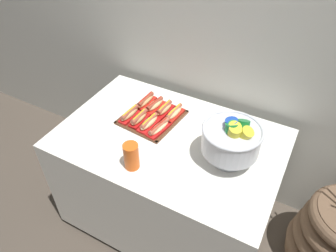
# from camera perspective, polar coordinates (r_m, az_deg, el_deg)

# --- Properties ---
(ground_plane) EXTENTS (10.00, 10.00, 0.00)m
(ground_plane) POSITION_cam_1_polar(r_m,az_deg,el_deg) (2.49, 0.21, -15.60)
(ground_plane) COLOR #4C4238
(back_wall) EXTENTS (6.00, 0.10, 2.60)m
(back_wall) POSITION_cam_1_polar(r_m,az_deg,el_deg) (2.04, 8.10, 18.07)
(back_wall) COLOR beige
(back_wall) RESTS_ON ground_plane
(buffet_table) EXTENTS (1.33, 0.87, 0.80)m
(buffet_table) POSITION_cam_1_polar(r_m,az_deg,el_deg) (2.16, 0.24, -9.47)
(buffet_table) COLOR white
(buffet_table) RESTS_ON ground_plane
(serving_tray) EXTENTS (0.36, 0.39, 0.01)m
(serving_tray) POSITION_cam_1_polar(r_m,az_deg,el_deg) (2.02, -2.88, 1.55)
(serving_tray) COLOR #56331E
(serving_tray) RESTS_ON buffet_table
(hot_dog_0) EXTENTS (0.07, 0.17, 0.06)m
(hot_dog_0) POSITION_cam_1_polar(r_m,az_deg,el_deg) (2.00, -6.90, 2.15)
(hot_dog_0) COLOR red
(hot_dog_0) RESTS_ON serving_tray
(hot_dog_1) EXTENTS (0.07, 0.16, 0.06)m
(hot_dog_1) POSITION_cam_1_polar(r_m,az_deg,el_deg) (1.97, -5.21, 1.41)
(hot_dog_1) COLOR #B21414
(hot_dog_1) RESTS_ON serving_tray
(hot_dog_2) EXTENTS (0.08, 0.18, 0.06)m
(hot_dog_2) POSITION_cam_1_polar(r_m,az_deg,el_deg) (1.93, -3.45, 0.58)
(hot_dog_2) COLOR red
(hot_dog_2) RESTS_ON serving_tray
(hot_dog_3) EXTENTS (0.09, 0.19, 0.06)m
(hot_dog_3) POSITION_cam_1_polar(r_m,az_deg,el_deg) (1.90, -1.63, -0.31)
(hot_dog_3) COLOR red
(hot_dog_3) RESTS_ON serving_tray
(hot_dog_4) EXTENTS (0.07, 0.19, 0.06)m
(hot_dog_4) POSITION_cam_1_polar(r_m,az_deg,el_deg) (2.10, -4.06, 4.49)
(hot_dog_4) COLOR red
(hot_dog_4) RESTS_ON serving_tray
(hot_dog_5) EXTENTS (0.09, 0.17, 0.06)m
(hot_dog_5) POSITION_cam_1_polar(r_m,az_deg,el_deg) (2.07, -2.40, 3.76)
(hot_dog_5) COLOR red
(hot_dog_5) RESTS_ON serving_tray
(hot_dog_6) EXTENTS (0.08, 0.16, 0.06)m
(hot_dog_6) POSITION_cam_1_polar(r_m,az_deg,el_deg) (2.03, -0.68, 3.07)
(hot_dog_6) COLOR #B21414
(hot_dog_6) RESTS_ON serving_tray
(hot_dog_7) EXTENTS (0.08, 0.18, 0.06)m
(hot_dog_7) POSITION_cam_1_polar(r_m,az_deg,el_deg) (2.00, 1.09, 2.33)
(hot_dog_7) COLOR red
(hot_dog_7) RESTS_ON serving_tray
(punch_bowl) EXTENTS (0.32, 0.32, 0.28)m
(punch_bowl) POSITION_cam_1_polar(r_m,az_deg,el_deg) (1.67, 11.41, -2.22)
(punch_bowl) COLOR silver
(punch_bowl) RESTS_ON buffet_table
(cup_stack) EXTENTS (0.08, 0.08, 0.16)m
(cup_stack) POSITION_cam_1_polar(r_m,az_deg,el_deg) (1.68, -6.63, -5.41)
(cup_stack) COLOR #EA5B19
(cup_stack) RESTS_ON buffet_table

